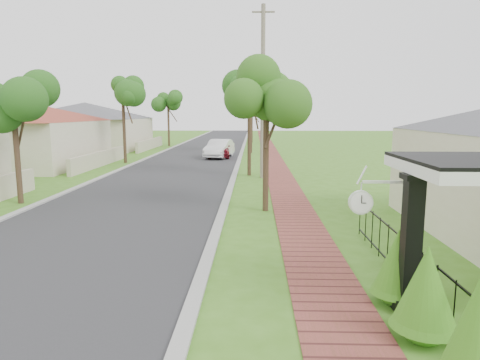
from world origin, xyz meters
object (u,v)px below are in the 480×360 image
(parked_car_red, at_px, (220,148))
(station_clock, at_px, (362,201))
(parked_car_white, at_px, (219,149))
(utility_pole, at_px, (263,92))
(porch_post, at_px, (410,252))
(near_tree, at_px, (266,97))

(parked_car_red, distance_m, station_clock, 27.06)
(parked_car_white, distance_m, utility_pole, 11.70)
(porch_post, relative_size, parked_car_red, 0.59)
(porch_post, bearing_deg, near_tree, 106.37)
(porch_post, relative_size, parked_car_white, 0.57)
(parked_car_red, xyz_separation_m, parked_car_white, (0.00, -0.36, -0.00))
(parked_car_white, bearing_deg, parked_car_red, 99.70)
(porch_post, relative_size, station_clock, 2.57)
(utility_pole, relative_size, station_clock, 9.35)
(parked_car_white, height_order, station_clock, station_clock)
(near_tree, relative_size, station_clock, 5.24)
(utility_pole, xyz_separation_m, station_clock, (1.54, -15.70, -2.70))
(station_clock, bearing_deg, porch_post, -27.05)
(parked_car_red, xyz_separation_m, utility_pole, (3.22, -10.90, 3.92))
(near_tree, distance_m, utility_pole, 8.12)
(porch_post, distance_m, station_clock, 1.21)
(near_tree, bearing_deg, porch_post, -73.63)
(utility_pole, distance_m, station_clock, 16.01)
(parked_car_red, bearing_deg, porch_post, -78.52)
(utility_pole, bearing_deg, near_tree, -90.17)
(near_tree, height_order, station_clock, near_tree)
(porch_post, distance_m, utility_pole, 16.65)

